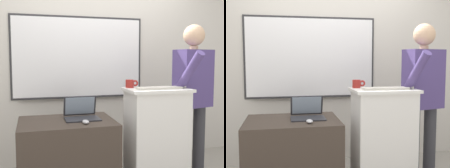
# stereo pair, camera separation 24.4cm
# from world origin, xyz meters

# --- Properties ---
(back_wall) EXTENTS (6.40, 0.17, 2.62)m
(back_wall) POSITION_xyz_m (-0.01, 1.39, 1.31)
(back_wall) COLOR beige
(back_wall) RESTS_ON ground_plane
(lectern_podium) EXTENTS (0.63, 0.42, 1.05)m
(lectern_podium) POSITION_xyz_m (0.34, 0.31, 0.53)
(lectern_podium) COLOR silver
(lectern_podium) RESTS_ON ground_plane
(side_desk) EXTENTS (0.89, 0.67, 0.76)m
(side_desk) POSITION_xyz_m (-0.55, 0.40, 0.38)
(side_desk) COLOR #382D26
(side_desk) RESTS_ON ground_plane
(person_presenter) EXTENTS (0.57, 0.60, 1.71)m
(person_presenter) POSITION_xyz_m (0.82, 0.42, 0.99)
(person_presenter) COLOR #333338
(person_presenter) RESTS_ON ground_plane
(laptop) EXTENTS (0.33, 0.30, 0.21)m
(laptop) POSITION_xyz_m (-0.40, 0.47, 0.82)
(laptop) COLOR #28282D
(laptop) RESTS_ON side_desk
(wireless_keyboard) EXTENTS (0.45, 0.13, 0.02)m
(wireless_keyboard) POSITION_xyz_m (0.34, 0.25, 1.06)
(wireless_keyboard) COLOR beige
(wireless_keyboard) RESTS_ON lectern_podium
(computer_mouse_by_laptop) EXTENTS (0.06, 0.10, 0.03)m
(computer_mouse_by_laptop) POSITION_xyz_m (-0.40, 0.22, 0.78)
(computer_mouse_by_laptop) COLOR #BCBCC1
(computer_mouse_by_laptop) RESTS_ON side_desk
(computer_mouse_by_keyboard) EXTENTS (0.06, 0.10, 0.03)m
(computer_mouse_by_keyboard) POSITION_xyz_m (0.61, 0.27, 1.07)
(computer_mouse_by_keyboard) COLOR silver
(computer_mouse_by_keyboard) RESTS_ON lectern_podium
(coffee_mug) EXTENTS (0.13, 0.08, 0.08)m
(coffee_mug) POSITION_xyz_m (0.11, 0.44, 1.09)
(coffee_mug) COLOR maroon
(coffee_mug) RESTS_ON lectern_podium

